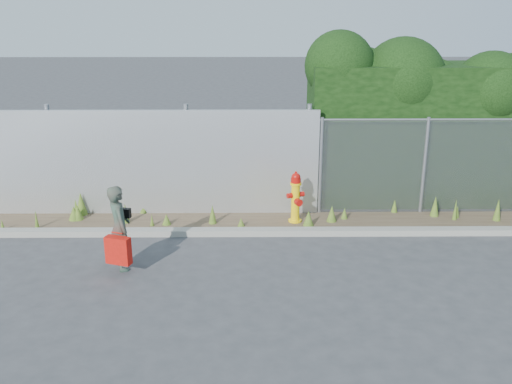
% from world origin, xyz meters
% --- Properties ---
extents(ground, '(80.00, 80.00, 0.00)m').
position_xyz_m(ground, '(0.00, 0.00, 0.00)').
color(ground, '#3B3B3D').
rests_on(ground, ground).
extents(curb, '(16.00, 0.22, 0.12)m').
position_xyz_m(curb, '(0.00, 1.80, 0.06)').
color(curb, gray).
rests_on(curb, ground).
extents(weed_strip, '(16.00, 1.33, 0.53)m').
position_xyz_m(weed_strip, '(-0.06, 2.48, 0.12)').
color(weed_strip, '#4F3E2D').
rests_on(weed_strip, ground).
extents(corrugated_fence, '(8.50, 0.21, 2.30)m').
position_xyz_m(corrugated_fence, '(-3.25, 3.01, 1.10)').
color(corrugated_fence, silver).
rests_on(corrugated_fence, ground).
extents(chainlink_fence, '(6.50, 0.07, 2.05)m').
position_xyz_m(chainlink_fence, '(4.25, 3.00, 1.03)').
color(chainlink_fence, gray).
rests_on(chainlink_fence, ground).
extents(hedge, '(7.45, 2.17, 3.72)m').
position_xyz_m(hedge, '(4.40, 4.02, 2.04)').
color(hedge, black).
rests_on(hedge, ground).
extents(fire_hydrant, '(0.36, 0.32, 1.07)m').
position_xyz_m(fire_hydrant, '(0.50, 2.45, 0.52)').
color(fire_hydrant, yellow).
rests_on(fire_hydrant, ground).
extents(woman, '(0.53, 0.62, 1.45)m').
position_xyz_m(woman, '(-2.55, 0.39, 0.72)').
color(woman, '#106A51').
rests_on(woman, ground).
extents(red_tote_bag, '(0.41, 0.15, 0.54)m').
position_xyz_m(red_tote_bag, '(-2.54, 0.12, 0.44)').
color(red_tote_bag, '#B0130A').
extents(black_shoulder_bag, '(0.21, 0.09, 0.16)m').
position_xyz_m(black_shoulder_bag, '(-2.49, 0.54, 0.93)').
color(black_shoulder_bag, black).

